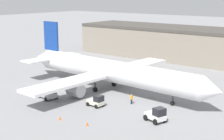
# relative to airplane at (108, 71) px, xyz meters

# --- Properties ---
(ground_plane) EXTENTS (400.00, 400.00, 0.00)m
(ground_plane) POSITION_rel_airplane_xyz_m (0.97, -0.06, -3.58)
(ground_plane) COLOR gray
(terminal_building) EXTENTS (66.43, 14.89, 8.48)m
(terminal_building) POSITION_rel_airplane_xyz_m (1.21, 35.30, 0.67)
(terminal_building) COLOR gray
(terminal_building) RESTS_ON ground_plane
(airplane) EXTENTS (42.72, 34.58, 11.58)m
(airplane) POSITION_rel_airplane_xyz_m (0.00, 0.00, 0.00)
(airplane) COLOR silver
(airplane) RESTS_ON ground_plane
(ground_crew_worker) EXTENTS (0.37, 0.37, 1.66)m
(ground_crew_worker) POSITION_rel_airplane_xyz_m (8.06, -4.11, -2.69)
(ground_crew_worker) COLOR #1E2338
(ground_crew_worker) RESTS_ON ground_plane
(baggage_tug) EXTENTS (2.74, 1.90, 1.86)m
(baggage_tug) POSITION_rel_airplane_xyz_m (4.41, -8.44, -2.73)
(baggage_tug) COLOR beige
(baggage_tug) RESTS_ON ground_plane
(belt_loader_truck) EXTENTS (3.69, 2.85, 2.27)m
(belt_loader_truck) POSITION_rel_airplane_xyz_m (-4.49, -10.36, -2.51)
(belt_loader_truck) COLOR #B2B2B7
(belt_loader_truck) RESTS_ON ground_plane
(pushback_tug) EXTENTS (3.29, 2.70, 2.15)m
(pushback_tug) POSITION_rel_airplane_xyz_m (15.19, -8.41, -2.58)
(pushback_tug) COLOR silver
(pushback_tug) RESTS_ON ground_plane
(safety_cone_near) EXTENTS (0.36, 0.36, 0.55)m
(safety_cone_near) POSITION_rel_airplane_xyz_m (8.60, -15.26, -3.31)
(safety_cone_near) COLOR #EF590F
(safety_cone_near) RESTS_ON ground_plane
(safety_cone_far) EXTENTS (0.36, 0.36, 0.55)m
(safety_cone_far) POSITION_rel_airplane_xyz_m (4.16, -16.01, -3.31)
(safety_cone_far) COLOR #EF590F
(safety_cone_far) RESTS_ON ground_plane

